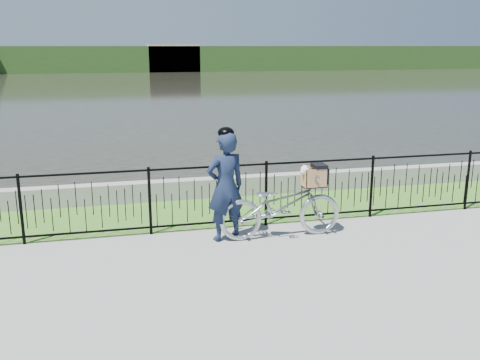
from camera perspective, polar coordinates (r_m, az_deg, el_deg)
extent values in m
plane|color=gray|center=(7.78, -1.08, -9.10)|extent=(120.00, 120.00, 0.00)
cube|color=#3D6F22|center=(10.17, -4.25, -3.42)|extent=(60.00, 2.00, 0.01)
plane|color=#27271E|center=(40.13, -11.44, 9.50)|extent=(120.00, 120.00, 0.00)
cube|color=gray|center=(11.07, -5.11, -0.93)|extent=(60.00, 0.30, 0.40)
cube|color=#27461B|center=(67.02, -12.50, 12.50)|extent=(120.00, 6.00, 3.00)
cube|color=gray|center=(65.93, -7.12, 12.78)|extent=(6.00, 3.00, 3.20)
imported|color=#ACB1B8|center=(8.74, 4.34, -2.76)|extent=(2.03, 0.71, 1.07)
cube|color=black|center=(8.84, 7.88, -0.68)|extent=(0.38, 0.18, 0.02)
cube|color=#9D7649|center=(8.84, 7.88, -0.64)|extent=(0.37, 0.26, 0.01)
cube|color=#9D7649|center=(8.92, 7.62, 0.49)|extent=(0.37, 0.02, 0.31)
cube|color=#9D7649|center=(8.69, 8.21, 0.11)|extent=(0.37, 0.01, 0.31)
cube|color=#9D7649|center=(8.87, 8.99, 0.36)|extent=(0.02, 0.26, 0.31)
cube|color=#9D7649|center=(8.74, 6.82, 0.23)|extent=(0.02, 0.26, 0.31)
cube|color=black|center=(8.79, 8.45, 1.51)|extent=(0.21, 0.28, 0.06)
cube|color=black|center=(8.87, 9.10, 0.56)|extent=(0.02, 0.28, 0.25)
ellipsoid|color=silver|center=(8.80, 7.78, 0.13)|extent=(0.31, 0.22, 0.20)
sphere|color=silver|center=(8.70, 6.97, 1.08)|extent=(0.15, 0.15, 0.15)
sphere|color=silver|center=(8.67, 6.70, 0.84)|extent=(0.07, 0.07, 0.07)
sphere|color=black|center=(8.65, 6.56, 0.78)|extent=(0.02, 0.02, 0.02)
cone|color=#A76845|center=(8.74, 6.84, 1.55)|extent=(0.06, 0.08, 0.08)
cone|color=#A76845|center=(8.65, 7.19, 1.41)|extent=(0.06, 0.08, 0.08)
imported|color=#141E37|center=(8.51, -1.55, -0.73)|extent=(0.73, 0.56, 1.77)
ellipsoid|color=black|center=(8.33, -1.59, 5.02)|extent=(0.26, 0.29, 0.18)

